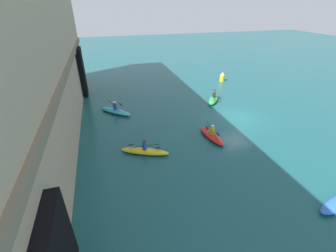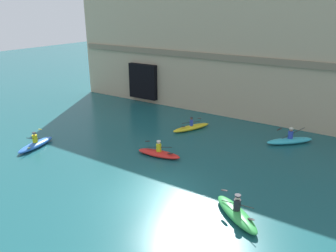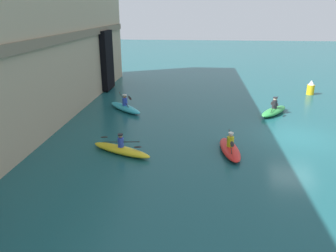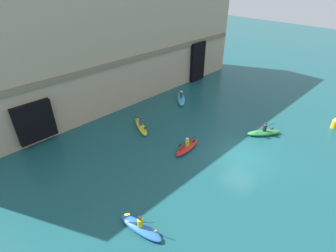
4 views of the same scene
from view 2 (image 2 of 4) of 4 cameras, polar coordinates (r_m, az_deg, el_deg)
name	(u,v)px [view 2 (image 2 of 4)]	position (r m, az deg, el deg)	size (l,w,h in m)	color
ground_plane	(155,195)	(17.07, -2.25, -11.91)	(120.00, 120.00, 0.00)	#195156
cliff_bluff	(254,41)	(29.59, 14.76, 14.06)	(34.82, 5.53, 12.53)	tan
kayak_green	(236,213)	(15.64, 11.81, -14.60)	(2.98, 2.52, 1.19)	green
kayak_yellow	(191,127)	(25.49, 4.07, -0.20)	(2.03, 3.33, 1.02)	yellow
kayak_blue	(36,144)	(24.05, -22.05, -2.95)	(1.29, 3.11, 1.11)	blue
kayak_cyan	(290,140)	(24.44, 20.44, -2.33)	(3.03, 3.02, 1.22)	#33B2C6
kayak_red	(159,153)	(21.01, -1.62, -4.73)	(3.00, 1.20, 1.07)	red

